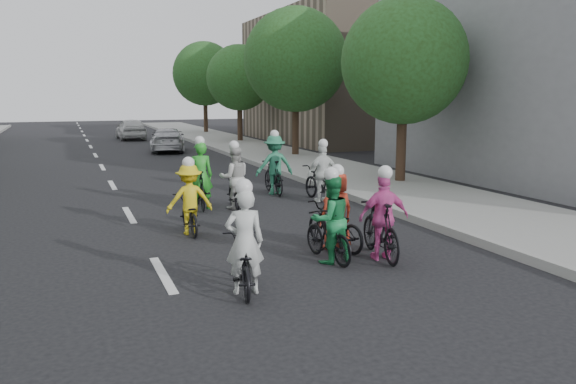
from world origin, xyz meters
TOP-DOWN VIEW (x-y plane):
  - ground at (0.00, 0.00)m, footprint 120.00×120.00m
  - sidewalk_right at (8.00, 10.00)m, footprint 4.00×80.00m
  - curb_right at (6.05, 10.00)m, footprint 0.18×80.00m
  - bldg_se at (16.00, 24.00)m, footprint 10.00×14.00m
  - tree_r_0 at (8.80, 6.60)m, footprint 4.00×4.00m
  - tree_r_1 at (8.80, 15.60)m, footprint 4.80×4.80m
  - tree_r_2 at (8.80, 24.60)m, footprint 4.00×4.00m
  - tree_r_3 at (8.80, 33.60)m, footprint 4.80×4.80m
  - cyclist_0 at (1.00, -1.25)m, footprint 0.85×1.63m
  - cyclist_1 at (2.86, -0.34)m, footprint 0.80×1.53m
  - cyclist_2 at (1.00, 2.60)m, footprint 0.98×1.54m
  - cyclist_3 at (3.81, -0.50)m, footprint 0.96×1.80m
  - cyclist_4 at (3.33, 0.40)m, footprint 0.90×1.77m
  - cyclist_5 at (1.82, 5.15)m, footprint 0.67×1.74m
  - cyclist_6 at (2.65, 4.87)m, footprint 0.86×1.66m
  - cyclist_7 at (4.36, 6.50)m, footprint 1.16×1.72m
  - cyclist_8 at (5.16, 4.89)m, footprint 0.96×1.90m
  - follow_car_lead at (3.66, 20.68)m, footprint 2.44×4.45m
  - follow_car_trail at (2.80, 29.85)m, footprint 1.76×4.20m

SIDE VIEW (x-z plane):
  - ground at x=0.00m, z-range 0.00..0.00m
  - sidewalk_right at x=8.00m, z-range 0.00..0.15m
  - curb_right at x=6.05m, z-range 0.00..0.18m
  - cyclist_0 at x=1.00m, z-range -0.31..1.41m
  - cyclist_4 at x=3.33m, z-range -0.25..1.39m
  - cyclist_8 at x=5.16m, z-range -0.27..1.47m
  - cyclist_2 at x=1.00m, z-range -0.22..1.43m
  - follow_car_lead at x=3.66m, z-range 0.00..1.22m
  - cyclist_3 at x=3.81m, z-range -0.22..1.48m
  - cyclist_6 at x=2.65m, z-range -0.25..1.51m
  - cyclist_1 at x=2.86m, z-range -0.21..1.48m
  - cyclist_5 at x=1.82m, z-range -0.29..1.60m
  - follow_car_trail at x=2.80m, z-range 0.00..1.42m
  - cyclist_7 at x=4.36m, z-range -0.21..1.70m
  - tree_r_0 at x=8.80m, z-range 0.98..6.95m
  - tree_r_2 at x=8.80m, z-range 0.98..6.95m
  - bldg_se at x=16.00m, z-range 0.00..8.00m
  - tree_r_1 at x=8.80m, z-range 1.05..7.98m
  - tree_r_3 at x=8.80m, z-range 1.05..7.98m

